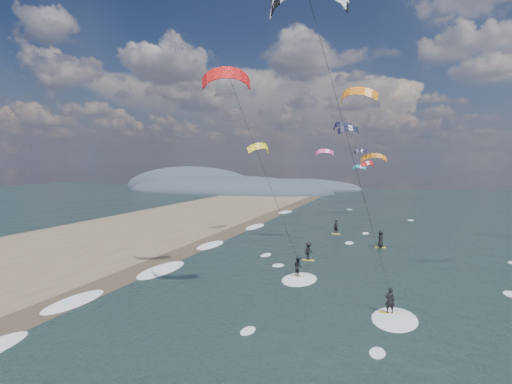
% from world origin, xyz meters
% --- Properties ---
extents(ground, '(260.00, 260.00, 0.00)m').
position_xyz_m(ground, '(0.00, 0.00, 0.00)').
color(ground, black).
rests_on(ground, ground).
extents(wet_sand_strip, '(3.00, 240.00, 0.00)m').
position_xyz_m(wet_sand_strip, '(-12.00, 10.00, 0.00)').
color(wet_sand_strip, '#382D23').
rests_on(wet_sand_strip, ground).
extents(coastal_hills, '(80.00, 41.00, 15.00)m').
position_xyz_m(coastal_hills, '(-44.84, 107.86, 0.00)').
color(coastal_hills, '#3D4756').
rests_on(coastal_hills, ground).
extents(kitesurfer_near_a, '(7.55, 8.32, 18.20)m').
position_xyz_m(kitesurfer_near_a, '(4.97, 5.38, 13.64)').
color(kitesurfer_near_a, yellow).
rests_on(kitesurfer_near_a, ground).
extents(kitesurfer_near_b, '(6.87, 8.69, 15.90)m').
position_xyz_m(kitesurfer_near_b, '(-1.29, 12.50, 9.99)').
color(kitesurfer_near_b, yellow).
rests_on(kitesurfer_near_b, ground).
extents(far_kitesurfers, '(7.17, 16.24, 1.84)m').
position_xyz_m(far_kitesurfers, '(2.97, 28.35, 0.88)').
color(far_kitesurfers, yellow).
rests_on(far_kitesurfers, ground).
extents(bg_kite_field, '(15.21, 65.44, 9.24)m').
position_xyz_m(bg_kite_field, '(0.44, 56.54, 11.81)').
color(bg_kite_field, black).
rests_on(bg_kite_field, ground).
extents(shoreline_surf, '(2.40, 79.40, 0.11)m').
position_xyz_m(shoreline_surf, '(-10.80, 14.75, 0.00)').
color(shoreline_surf, white).
rests_on(shoreline_surf, ground).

